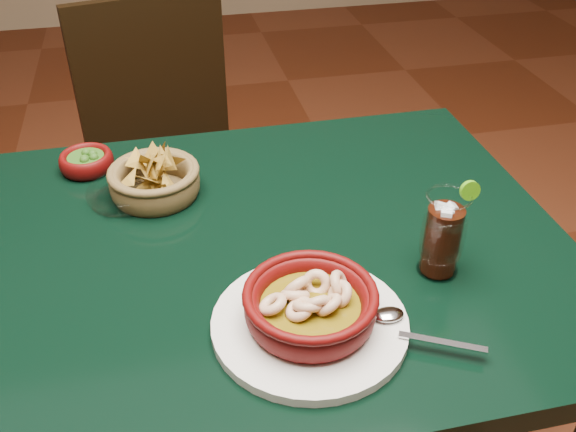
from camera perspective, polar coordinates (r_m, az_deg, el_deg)
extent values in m
cube|color=black|center=(1.05, -7.75, -3.92)|extent=(1.20, 0.80, 0.04)
cylinder|color=black|center=(1.65, 10.89, -4.13)|extent=(0.06, 0.06, 0.71)
cube|color=black|center=(1.73, -9.24, 2.13)|extent=(0.51, 0.51, 0.04)
cylinder|color=black|center=(1.70, -12.43, -8.89)|extent=(0.04, 0.04, 0.46)
cylinder|color=black|center=(1.78, -1.09, -5.49)|extent=(0.04, 0.04, 0.46)
cylinder|color=black|center=(1.98, -15.30, -2.14)|extent=(0.04, 0.04, 0.46)
cylinder|color=black|center=(2.05, -5.44, 0.52)|extent=(0.04, 0.04, 0.46)
cube|color=black|center=(1.78, -11.97, 11.73)|extent=(0.40, 0.12, 0.45)
cylinder|color=silver|center=(0.89, 1.94, -9.57)|extent=(0.27, 0.27, 0.01)
cylinder|color=#470505|center=(0.89, 1.96, -9.05)|extent=(0.16, 0.16, 0.01)
torus|color=#470505|center=(0.87, 1.98, -8.06)|extent=(0.20, 0.20, 0.04)
torus|color=#470505|center=(0.86, 2.01, -6.98)|extent=(0.18, 0.18, 0.01)
cylinder|color=#5F4E0B|center=(0.87, 1.99, -8.01)|extent=(0.14, 0.14, 0.01)
torus|color=beige|center=(0.87, 4.62, -6.94)|extent=(0.04, 0.05, 0.04)
torus|color=beige|center=(0.88, 4.59, -6.07)|extent=(0.04, 0.06, 0.05)
torus|color=beige|center=(0.89, 2.54, -6.02)|extent=(0.05, 0.04, 0.05)
torus|color=beige|center=(0.88, 0.78, -6.27)|extent=(0.06, 0.05, 0.05)
torus|color=beige|center=(0.87, 0.63, -7.03)|extent=(0.05, 0.04, 0.04)
torus|color=beige|center=(0.85, -1.38, -7.84)|extent=(0.06, 0.06, 0.04)
torus|color=beige|center=(0.85, 1.06, -8.29)|extent=(0.06, 0.06, 0.03)
torus|color=beige|center=(0.85, 1.75, -7.95)|extent=(0.05, 0.04, 0.04)
torus|color=beige|center=(0.85, 2.55, -7.86)|extent=(0.05, 0.04, 0.05)
torus|color=beige|center=(0.86, 3.62, -7.88)|extent=(0.05, 0.06, 0.04)
cube|color=silver|center=(0.88, 13.58, -10.85)|extent=(0.11, 0.06, 0.00)
ellipsoid|color=silver|center=(0.90, 8.93, -8.64)|extent=(0.04, 0.03, 0.01)
cylinder|color=brown|center=(1.18, -11.63, 2.03)|extent=(0.14, 0.14, 0.01)
torus|color=brown|center=(1.17, -11.75, 2.93)|extent=(0.19, 0.19, 0.06)
torus|color=brown|center=(1.16, -11.89, 3.90)|extent=(0.16, 0.16, 0.01)
cone|color=#AA822B|center=(1.16, -12.14, 2.57)|extent=(0.08, 0.03, 0.08)
cone|color=#AA822B|center=(1.18, -11.62, 4.58)|extent=(0.04, 0.07, 0.07)
cone|color=#AA822B|center=(1.14, -10.74, 2.18)|extent=(0.04, 0.07, 0.08)
cone|color=#AA822B|center=(1.15, -12.37, 4.87)|extent=(0.07, 0.06, 0.05)
cone|color=#AA822B|center=(1.19, -11.87, 5.15)|extent=(0.06, 0.02, 0.06)
cone|color=#AA822B|center=(1.19, -13.32, 4.88)|extent=(0.08, 0.07, 0.05)
cone|color=#AA822B|center=(1.16, -11.78, 3.20)|extent=(0.07, 0.08, 0.04)
cone|color=#AA822B|center=(1.15, -12.30, 3.15)|extent=(0.07, 0.06, 0.06)
cone|color=#AA822B|center=(1.17, -10.44, 4.80)|extent=(0.08, 0.03, 0.08)
cone|color=#AA822B|center=(1.18, -11.37, 5.51)|extent=(0.06, 0.06, 0.06)
cone|color=#AA822B|center=(1.15, -11.60, 4.49)|extent=(0.04, 0.07, 0.07)
cone|color=#AA822B|center=(1.15, -12.22, 4.70)|extent=(0.04, 0.08, 0.07)
cone|color=#AA822B|center=(1.15, -11.22, 4.86)|extent=(0.04, 0.07, 0.07)
cone|color=#AA822B|center=(1.15, -12.21, 4.05)|extent=(0.03, 0.07, 0.07)
cone|color=#AA822B|center=(1.17, -13.23, 4.79)|extent=(0.05, 0.07, 0.06)
cone|color=#AA822B|center=(1.15, -14.00, 3.22)|extent=(0.07, 0.08, 0.05)
cone|color=#AA822B|center=(1.15, -10.55, 2.86)|extent=(0.05, 0.08, 0.07)
cone|color=#AA822B|center=(1.15, -10.66, 4.74)|extent=(0.06, 0.06, 0.08)
cone|color=#AA822B|center=(1.17, -11.94, 2.91)|extent=(0.08, 0.06, 0.06)
cone|color=#AA822B|center=(1.15, -11.39, 3.69)|extent=(0.05, 0.07, 0.06)
cylinder|color=#470505|center=(1.29, -17.36, 4.05)|extent=(0.08, 0.08, 0.01)
torus|color=#470505|center=(1.28, -17.48, 4.67)|extent=(0.12, 0.12, 0.04)
cylinder|color=#1C4510|center=(1.28, -17.53, 4.89)|extent=(0.07, 0.07, 0.01)
sphere|color=#1C4510|center=(1.27, -17.63, 4.84)|extent=(0.02, 0.02, 0.02)
sphere|color=#1C4510|center=(1.26, -17.65, 4.75)|extent=(0.02, 0.02, 0.02)
sphere|color=#1C4510|center=(1.28, -16.97, 5.28)|extent=(0.02, 0.02, 0.02)
sphere|color=#1C4510|center=(1.29, -17.52, 5.37)|extent=(0.02, 0.02, 0.02)
sphere|color=#1C4510|center=(1.27, -16.86, 4.99)|extent=(0.02, 0.02, 0.02)
cylinder|color=white|center=(1.01, 13.10, -4.56)|extent=(0.06, 0.06, 0.01)
torus|color=white|center=(0.97, 13.61, -1.58)|extent=(0.14, 0.14, 0.08)
cylinder|color=black|center=(0.98, 13.52, -2.10)|extent=(0.05, 0.05, 0.11)
cube|color=silver|center=(0.95, 13.36, 0.75)|extent=(0.02, 0.02, 0.03)
cube|color=silver|center=(0.96, 14.36, 0.60)|extent=(0.02, 0.02, 0.02)
cube|color=silver|center=(0.95, 13.94, 0.16)|extent=(0.02, 0.02, 0.02)
cube|color=silver|center=(0.94, 13.87, -0.02)|extent=(0.02, 0.02, 0.02)
torus|color=white|center=(0.94, 14.16, 1.69)|extent=(0.07, 0.07, 0.00)
cylinder|color=#44960F|center=(0.95, 15.87, 2.20)|extent=(0.03, 0.01, 0.03)
cylinder|color=white|center=(1.18, -14.37, 1.46)|extent=(0.11, 0.11, 0.01)
torus|color=white|center=(1.17, -14.46, 2.01)|extent=(0.14, 0.14, 0.03)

